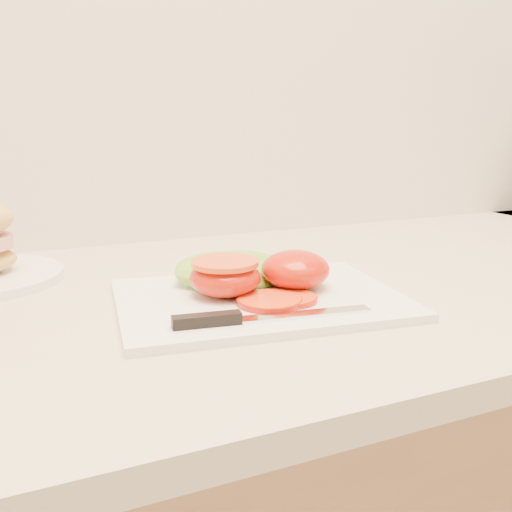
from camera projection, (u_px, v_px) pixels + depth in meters
name	position (u px, v px, depth m)	size (l,w,h in m)	color
cutting_board	(259.00, 300.00, 0.66)	(0.32, 0.23, 0.01)	white
tomato_half_dome	(295.00, 269.00, 0.69)	(0.08, 0.08, 0.05)	#B22B11
tomato_half_cut	(225.00, 276.00, 0.66)	(0.08, 0.08, 0.04)	#B22B11
tomato_slice_0	(269.00, 301.00, 0.63)	(0.07, 0.07, 0.01)	orange
tomato_slice_1	(289.00, 298.00, 0.64)	(0.06, 0.06, 0.01)	orange
lettuce_leaf_0	(234.00, 270.00, 0.72)	(0.15, 0.10, 0.03)	#6DC433
lettuce_leaf_1	(263.00, 269.00, 0.73)	(0.11, 0.08, 0.02)	#6DC433
knife	(246.00, 318.00, 0.58)	(0.21, 0.05, 0.01)	silver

